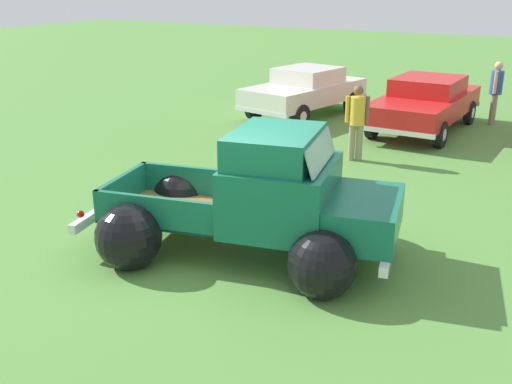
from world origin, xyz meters
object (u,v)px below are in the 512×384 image
(show_car_1, at_px, (425,102))
(spectator_0, at_px, (357,118))
(spectator_2, at_px, (496,89))
(show_car_0, at_px, (305,90))
(vintage_pickup_truck, at_px, (264,207))

(show_car_1, relative_size, spectator_0, 2.78)
(spectator_0, bearing_deg, show_car_1, -35.21)
(spectator_2, bearing_deg, show_car_0, -161.89)
(vintage_pickup_truck, distance_m, spectator_0, 5.41)
(show_car_0, xyz_separation_m, show_car_1, (3.61, -0.12, 0.01))
(vintage_pickup_truck, xyz_separation_m, spectator_0, (-0.56, 5.38, 0.22))
(vintage_pickup_truck, bearing_deg, show_car_0, 99.62)
(show_car_0, distance_m, spectator_0, 4.78)
(show_car_1, height_order, spectator_2, spectator_2)
(vintage_pickup_truck, height_order, show_car_1, vintage_pickup_truck)
(vintage_pickup_truck, distance_m, show_car_0, 9.77)
(show_car_0, bearing_deg, spectator_2, 118.58)
(vintage_pickup_truck, relative_size, spectator_2, 2.78)
(show_car_1, xyz_separation_m, spectator_2, (1.51, 1.72, 0.22))
(vintage_pickup_truck, xyz_separation_m, spectator_2, (1.58, 10.70, 0.25))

